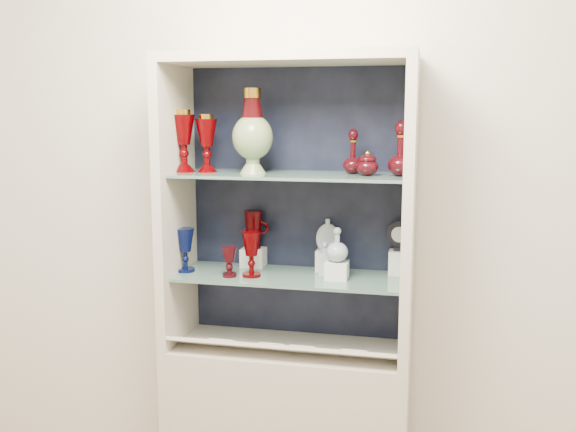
% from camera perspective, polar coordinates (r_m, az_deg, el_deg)
% --- Properties ---
extents(wall_back, '(3.50, 0.02, 2.80)m').
position_cam_1_polar(wall_back, '(2.78, 0.98, 2.75)').
color(wall_back, silver).
rests_on(wall_back, ground).
extents(cabinet_base, '(1.00, 0.40, 0.75)m').
position_cam_1_polar(cabinet_base, '(2.88, -0.00, -18.47)').
color(cabinet_base, beige).
rests_on(cabinet_base, ground).
extents(cabinet_back_panel, '(0.98, 0.02, 1.15)m').
position_cam_1_polar(cabinet_back_panel, '(2.76, 0.85, 1.13)').
color(cabinet_back_panel, black).
rests_on(cabinet_back_panel, cabinet_base).
extents(cabinet_side_left, '(0.04, 0.40, 1.15)m').
position_cam_1_polar(cabinet_side_left, '(2.72, -9.91, 0.87)').
color(cabinet_side_left, beige).
rests_on(cabinet_side_left, cabinet_base).
extents(cabinet_side_right, '(0.04, 0.40, 1.15)m').
position_cam_1_polar(cabinet_side_right, '(2.52, 10.71, 0.18)').
color(cabinet_side_right, beige).
rests_on(cabinet_side_right, cabinet_base).
extents(cabinet_top_cap, '(1.00, 0.40, 0.04)m').
position_cam_1_polar(cabinet_top_cap, '(2.56, -0.00, 13.84)').
color(cabinet_top_cap, beige).
rests_on(cabinet_top_cap, cabinet_side_left).
extents(shelf_lower, '(0.92, 0.34, 0.01)m').
position_cam_1_polar(shelf_lower, '(2.66, 0.09, -5.39)').
color(shelf_lower, slate).
rests_on(shelf_lower, cabinet_side_left).
extents(shelf_upper, '(0.92, 0.34, 0.01)m').
position_cam_1_polar(shelf_upper, '(2.58, 0.10, 3.66)').
color(shelf_upper, slate).
rests_on(shelf_upper, cabinet_side_left).
extents(label_ledge, '(0.92, 0.17, 0.09)m').
position_cam_1_polar(label_ledge, '(2.62, -0.53, -11.70)').
color(label_ledge, beige).
rests_on(label_ledge, cabinet_base).
extents(label_card_0, '(0.10, 0.06, 0.03)m').
position_cam_1_polar(label_card_0, '(2.67, -5.80, -10.93)').
color(label_card_0, white).
rests_on(label_card_0, label_ledge).
extents(label_card_1, '(0.10, 0.06, 0.03)m').
position_cam_1_polar(label_card_1, '(2.57, 5.95, -11.83)').
color(label_card_1, white).
rests_on(label_card_1, label_ledge).
extents(label_card_2, '(0.10, 0.06, 0.03)m').
position_cam_1_polar(label_card_2, '(2.59, 1.36, -11.53)').
color(label_card_2, white).
rests_on(label_card_2, label_ledge).
extents(label_card_3, '(0.10, 0.06, 0.03)m').
position_cam_1_polar(label_card_3, '(2.62, -1.35, -11.32)').
color(label_card_3, white).
rests_on(label_card_3, label_ledge).
extents(pedestal_lamp_left, '(0.12, 0.12, 0.25)m').
position_cam_1_polar(pedestal_lamp_left, '(2.68, -9.26, 6.61)').
color(pedestal_lamp_left, '#4F0001').
rests_on(pedestal_lamp_left, shelf_upper).
extents(pedestal_lamp_right, '(0.10, 0.10, 0.24)m').
position_cam_1_polar(pedestal_lamp_right, '(2.67, -7.24, 6.44)').
color(pedestal_lamp_right, '#4F0001').
rests_on(pedestal_lamp_right, shelf_upper).
extents(enamel_urn, '(0.19, 0.19, 0.34)m').
position_cam_1_polar(enamel_urn, '(2.59, -3.18, 7.55)').
color(enamel_urn, '#0F4B21').
rests_on(enamel_urn, shelf_upper).
extents(ruby_decanter_a, '(0.09, 0.09, 0.20)m').
position_cam_1_polar(ruby_decanter_a, '(2.57, 5.80, 5.97)').
color(ruby_decanter_a, '#3A070D').
rests_on(ruby_decanter_a, shelf_upper).
extents(ruby_decanter_b, '(0.11, 0.11, 0.23)m').
position_cam_1_polar(ruby_decanter_b, '(2.51, 9.98, 6.09)').
color(ruby_decanter_b, '#3A070D').
rests_on(ruby_decanter_b, shelf_upper).
extents(lidded_bowl, '(0.09, 0.09, 0.10)m').
position_cam_1_polar(lidded_bowl, '(2.51, 7.07, 4.70)').
color(lidded_bowl, '#3A070D').
rests_on(lidded_bowl, shelf_upper).
extents(cobalt_goblet, '(0.10, 0.10, 0.18)m').
position_cam_1_polar(cobalt_goblet, '(2.73, -9.13, -2.99)').
color(cobalt_goblet, '#080F39').
rests_on(cobalt_goblet, shelf_lower).
extents(ruby_goblet_tall, '(0.08, 0.08, 0.19)m').
position_cam_1_polar(ruby_goblet_tall, '(2.62, -3.27, -3.40)').
color(ruby_goblet_tall, '#4F0001').
rests_on(ruby_goblet_tall, shelf_lower).
extents(ruby_goblet_small, '(0.08, 0.08, 0.12)m').
position_cam_1_polar(ruby_goblet_small, '(2.63, -5.25, -4.10)').
color(ruby_goblet_small, '#3A070D').
rests_on(ruby_goblet_small, shelf_lower).
extents(riser_ruby_pitcher, '(0.10, 0.10, 0.08)m').
position_cam_1_polar(riser_ruby_pitcher, '(2.80, -3.07, -3.67)').
color(riser_ruby_pitcher, silver).
rests_on(riser_ruby_pitcher, shelf_lower).
extents(ruby_pitcher, '(0.13, 0.10, 0.16)m').
position_cam_1_polar(ruby_pitcher, '(2.77, -3.09, -1.20)').
color(ruby_pitcher, '#4F0001').
rests_on(ruby_pitcher, riser_ruby_pitcher).
extents(clear_square_bottle, '(0.05, 0.05, 0.14)m').
position_cam_1_polar(clear_square_bottle, '(2.64, 3.29, -3.79)').
color(clear_square_bottle, '#94A7AF').
rests_on(clear_square_bottle, shelf_lower).
extents(riser_flat_flask, '(0.09, 0.09, 0.09)m').
position_cam_1_polar(riser_flat_flask, '(2.72, 3.51, -3.93)').
color(riser_flat_flask, silver).
rests_on(riser_flat_flask, shelf_lower).
extents(flat_flask, '(0.11, 0.07, 0.14)m').
position_cam_1_polar(flat_flask, '(2.70, 3.54, -1.59)').
color(flat_flask, '#ACB7BF').
rests_on(flat_flask, riser_flat_flask).
extents(riser_clear_round_decanter, '(0.09, 0.09, 0.07)m').
position_cam_1_polar(riser_clear_round_decanter, '(2.60, 4.36, -4.83)').
color(riser_clear_round_decanter, silver).
rests_on(riser_clear_round_decanter, shelf_lower).
extents(clear_round_decanter, '(0.12, 0.12, 0.13)m').
position_cam_1_polar(clear_round_decanter, '(2.57, 4.38, -2.63)').
color(clear_round_decanter, '#94A7AF').
rests_on(clear_round_decanter, riser_clear_round_decanter).
extents(riser_cameo_medallion, '(0.08, 0.08, 0.10)m').
position_cam_1_polar(riser_cameo_medallion, '(2.69, 9.81, -4.09)').
color(riser_cameo_medallion, silver).
rests_on(riser_cameo_medallion, shelf_lower).
extents(cameo_medallion, '(0.11, 0.05, 0.13)m').
position_cam_1_polar(cameo_medallion, '(2.67, 9.87, -1.74)').
color(cameo_medallion, black).
rests_on(cameo_medallion, riser_cameo_medallion).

